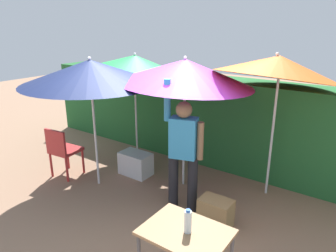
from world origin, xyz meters
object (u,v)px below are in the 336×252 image
at_px(umbrella_yellow, 185,72).
at_px(cooler_box, 136,164).
at_px(umbrella_rainbow, 278,67).
at_px(umbrella_navy, 90,72).
at_px(bottle_water, 188,221).
at_px(person_vendor, 183,149).
at_px(chair_plastic, 63,149).
at_px(folding_table, 186,239).
at_px(umbrella_orange, 135,62).
at_px(crate_cardboard, 216,213).

height_order(umbrella_yellow, cooler_box, umbrella_yellow).
height_order(umbrella_rainbow, umbrella_navy, umbrella_rainbow).
height_order(umbrella_yellow, bottle_water, umbrella_yellow).
height_order(person_vendor, chair_plastic, person_vendor).
xyz_separation_m(umbrella_navy, chair_plastic, (-0.68, -0.16, -1.36)).
distance_m(umbrella_yellow, folding_table, 2.54).
distance_m(umbrella_orange, cooler_box, 1.89).
relative_size(umbrella_navy, cooler_box, 3.78).
xyz_separation_m(crate_cardboard, bottle_water, (0.27, -1.15, 0.64)).
xyz_separation_m(person_vendor, cooler_box, (-1.27, 0.44, -0.73)).
relative_size(umbrella_orange, umbrella_navy, 1.00).
bearing_deg(cooler_box, umbrella_navy, -114.50).
distance_m(chair_plastic, cooler_box, 1.28).
bearing_deg(folding_table, person_vendor, 123.61).
distance_m(umbrella_navy, cooler_box, 1.80).
xyz_separation_m(umbrella_navy, person_vendor, (1.55, 0.18, -0.94)).
height_order(umbrella_navy, bottle_water, umbrella_navy).
bearing_deg(chair_plastic, umbrella_yellow, 27.85).
bearing_deg(person_vendor, umbrella_yellow, 121.69).
distance_m(umbrella_orange, person_vendor, 2.34).
height_order(umbrella_yellow, crate_cardboard, umbrella_yellow).
distance_m(person_vendor, crate_cardboard, 0.94).
relative_size(umbrella_navy, bottle_water, 8.74).
xyz_separation_m(umbrella_navy, bottle_water, (2.39, -1.05, -1.03)).
height_order(chair_plastic, cooler_box, chair_plastic).
bearing_deg(umbrella_navy, person_vendor, 6.62).
bearing_deg(umbrella_yellow, chair_plastic, -152.15).
bearing_deg(umbrella_orange, bottle_water, -41.66).
height_order(cooler_box, crate_cardboard, cooler_box).
bearing_deg(crate_cardboard, umbrella_navy, -177.31).
xyz_separation_m(umbrella_rainbow, bottle_water, (0.02, -2.37, -1.14)).
bearing_deg(umbrella_navy, chair_plastic, -166.98).
height_order(folding_table, bottle_water, bottle_water).
bearing_deg(person_vendor, folding_table, -56.39).
height_order(umbrella_orange, bottle_water, umbrella_orange).
xyz_separation_m(umbrella_yellow, bottle_water, (1.23, -1.86, -1.04)).
distance_m(umbrella_orange, chair_plastic, 2.05).
xyz_separation_m(umbrella_orange, umbrella_yellow, (1.43, -0.50, 0.01)).
distance_m(umbrella_rainbow, person_vendor, 1.75).
bearing_deg(folding_table, umbrella_orange, 138.14).
bearing_deg(umbrella_rainbow, chair_plastic, -154.11).
height_order(person_vendor, bottle_water, person_vendor).
bearing_deg(umbrella_yellow, crate_cardboard, -36.66).
height_order(umbrella_navy, chair_plastic, umbrella_navy).
relative_size(umbrella_rainbow, cooler_box, 4.20).
bearing_deg(folding_table, cooler_box, 141.32).
bearing_deg(crate_cardboard, umbrella_rainbow, 78.54).
height_order(umbrella_orange, person_vendor, umbrella_orange).
xyz_separation_m(umbrella_navy, cooler_box, (0.28, 0.62, -1.67)).
height_order(crate_cardboard, bottle_water, bottle_water).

